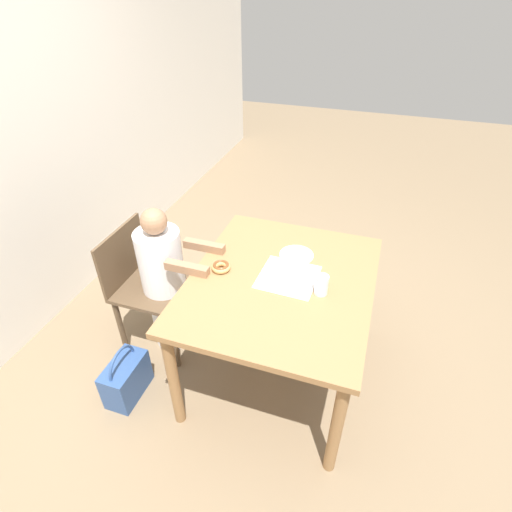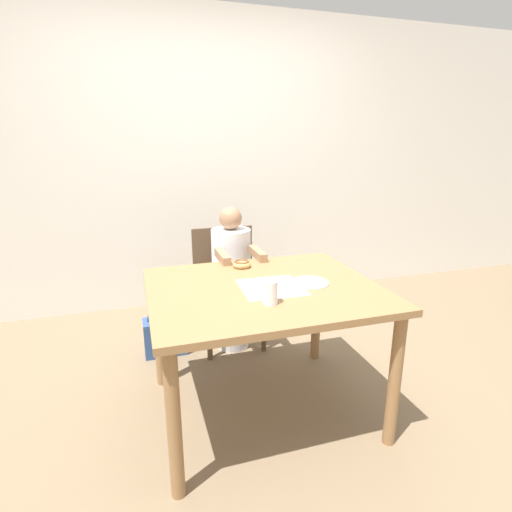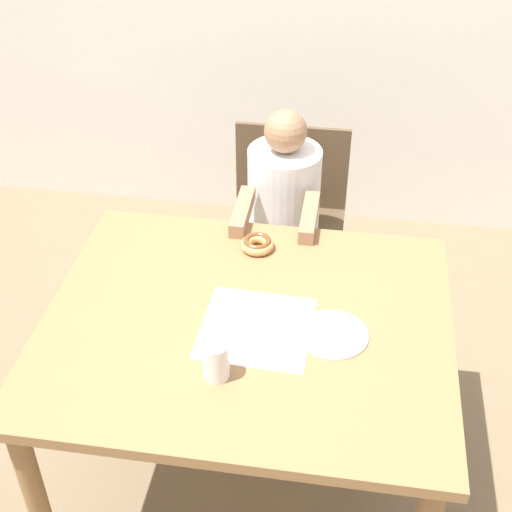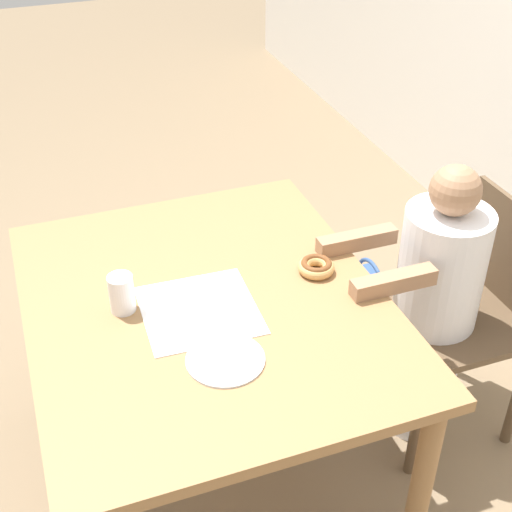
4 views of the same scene
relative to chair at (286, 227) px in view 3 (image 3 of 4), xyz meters
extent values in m
plane|color=#7A664C|center=(-0.01, -0.87, -0.46)|extent=(12.00, 12.00, 0.00)
cube|color=olive|center=(-0.01, -0.87, 0.25)|extent=(1.15, 0.97, 0.03)
cylinder|color=olive|center=(-0.53, -1.29, -0.11)|extent=(0.06, 0.06, 0.70)
cylinder|color=olive|center=(-0.53, -0.44, -0.11)|extent=(0.06, 0.06, 0.70)
cylinder|color=olive|center=(0.50, -0.44, -0.11)|extent=(0.06, 0.06, 0.70)
cube|color=brown|center=(0.00, -0.06, 0.00)|extent=(0.45, 0.45, 0.03)
cube|color=brown|center=(0.00, 0.16, 0.19)|extent=(0.45, 0.02, 0.36)
cylinder|color=brown|center=(-0.19, -0.25, -0.24)|extent=(0.04, 0.04, 0.45)
cylinder|color=brown|center=(0.19, -0.25, -0.24)|extent=(0.04, 0.04, 0.45)
cylinder|color=brown|center=(-0.19, 0.13, -0.24)|extent=(0.04, 0.04, 0.45)
cylinder|color=brown|center=(0.19, 0.13, -0.24)|extent=(0.04, 0.04, 0.45)
cylinder|color=white|center=(0.00, -0.12, -0.22)|extent=(0.23, 0.23, 0.47)
cylinder|color=white|center=(0.00, -0.12, 0.21)|extent=(0.27, 0.27, 0.40)
sphere|color=#997051|center=(0.00, -0.12, 0.48)|extent=(0.15, 0.15, 0.15)
cube|color=#997051|center=(-0.11, -0.36, 0.30)|extent=(0.05, 0.25, 0.05)
cube|color=#997051|center=(0.11, -0.36, 0.30)|extent=(0.05, 0.25, 0.05)
torus|color=tan|center=(-0.04, -0.53, 0.29)|extent=(0.11, 0.11, 0.03)
torus|color=brown|center=(-0.04, -0.53, 0.30)|extent=(0.09, 0.09, 0.02)
cube|color=white|center=(0.02, -0.90, 0.27)|extent=(0.32, 0.32, 0.00)
cube|color=#2D4C84|center=(-0.47, -0.07, -0.33)|extent=(0.29, 0.16, 0.25)
torus|color=#2D4C84|center=(-0.47, -0.07, -0.21)|extent=(0.23, 0.02, 0.23)
cylinder|color=white|center=(-0.06, -1.09, 0.33)|extent=(0.07, 0.07, 0.11)
cylinder|color=silver|center=(0.23, -0.89, 0.27)|extent=(0.20, 0.20, 0.01)
camera|label=1|loc=(-1.64, -1.27, 1.62)|focal=28.00mm
camera|label=2|loc=(-0.62, -2.67, 0.99)|focal=28.00mm
camera|label=3|loc=(0.24, -2.34, 1.63)|focal=50.00mm
camera|label=4|loc=(1.48, -1.27, 1.49)|focal=50.00mm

